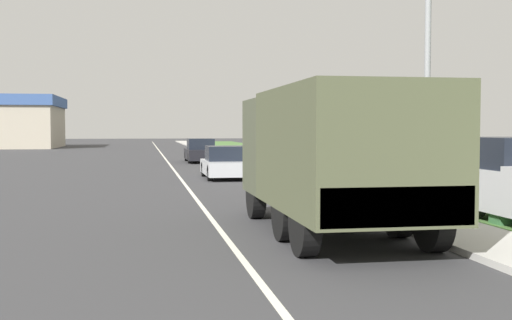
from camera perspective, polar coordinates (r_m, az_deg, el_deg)
The scene contains 8 objects.
ground_plane at distance 41.23m, azimuth -7.90°, elevation -0.10°, with size 180.00×180.00×0.00m, color #38383A.
lane_centre_stripe at distance 41.23m, azimuth -7.90°, elevation -0.10°, with size 0.12×120.00×0.00m.
sidewalk_right at distance 41.64m, azimuth -1.70°, elevation 0.04°, with size 1.80×120.00×0.12m.
grass_strip_right at distance 42.50m, azimuth 4.18°, elevation 0.02°, with size 7.00×120.00×0.02m.
military_truck at distance 12.80m, azimuth 6.83°, elevation 0.78°, with size 2.54×6.82×2.85m.
car_nearest_ahead at distance 26.85m, azimuth -2.65°, elevation -0.32°, with size 1.84×3.92×1.35m.
car_second_ahead at distance 39.82m, azimuth -4.94°, elevation 0.77°, with size 1.77×4.57×1.46m.
utility_box at distance 14.96m, azimuth 21.32°, elevation -3.99°, with size 0.55×0.45×0.70m.
Camera 1 is at (-1.57, -1.14, 2.10)m, focal length 45.00 mm.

